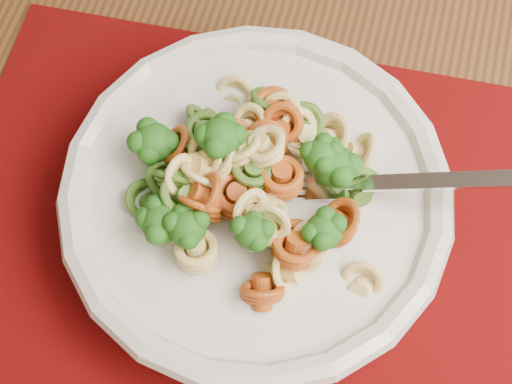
{
  "coord_description": "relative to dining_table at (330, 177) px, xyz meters",
  "views": [
    {
      "loc": [
        -0.83,
        0.38,
        1.18
      ],
      "look_at": [
        -0.82,
        0.57,
        0.75
      ],
      "focal_mm": 50.0,
      "sensor_mm": 36.0,
      "label": 1
    }
  ],
  "objects": [
    {
      "name": "dining_table",
      "position": [
        0.0,
        0.0,
        0.0
      ],
      "size": [
        1.79,
        1.44,
        0.71
      ],
      "rotation": [
        0.0,
        0.0,
        -0.32
      ],
      "color": "#5B3219",
      "rests_on": "ground"
    },
    {
      "name": "placemat",
      "position": [
        -0.09,
        -0.08,
        0.08
      ],
      "size": [
        0.48,
        0.41,
        0.0
      ],
      "primitive_type": "cube",
      "rotation": [
        0.0,
        0.0,
        -0.26
      ],
      "color": "#4D0305",
      "rests_on": "dining_table"
    },
    {
      "name": "pasta_bowl",
      "position": [
        -0.07,
        -0.06,
        0.11
      ],
      "size": [
        0.27,
        0.27,
        0.05
      ],
      "color": "beige",
      "rests_on": "placemat"
    },
    {
      "name": "pasta_broccoli_heap",
      "position": [
        -0.07,
        -0.06,
        0.13
      ],
      "size": [
        0.22,
        0.22,
        0.06
      ],
      "primitive_type": null,
      "color": "#D6C66A",
      "rests_on": "pasta_bowl"
    },
    {
      "name": "fork",
      "position": [
        -0.02,
        -0.06,
        0.13
      ],
      "size": [
        0.18,
        0.06,
        0.08
      ],
      "primitive_type": null,
      "rotation": [
        0.0,
        -0.35,
        -0.18
      ],
      "color": "silver",
      "rests_on": "pasta_bowl"
    }
  ]
}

